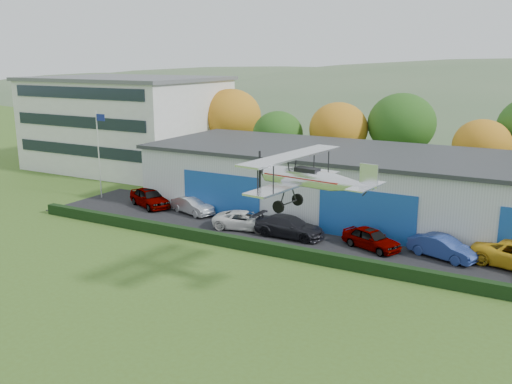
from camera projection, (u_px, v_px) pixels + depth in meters
The scene contains 15 objects.
ground at pixel (79, 372), 22.82m from camera, with size 300.00×300.00×0.00m, color #415E1D.
apron at pixel (333, 239), 39.27m from camera, with size 48.00×9.00×0.05m, color black.
hedge at pixel (306, 255), 35.10m from camera, with size 46.00×0.60×0.80m, color black.
hangar at pixel (391, 187), 43.65m from camera, with size 40.60×12.60×5.30m.
office_block at pixel (128, 122), 64.51m from camera, with size 20.60×15.60×10.40m.
flagpole at pixel (99, 146), 49.74m from camera, with size 1.05×0.10×8.00m.
tree_belt at pixel (386, 129), 55.65m from camera, with size 75.70×13.22×10.12m.
distant_hills at pixel (469, 157), 147.06m from camera, with size 430.00×196.00×56.00m.
car_0 at pixel (150, 197), 47.66m from camera, with size 1.92×4.77×1.62m, color gray.
car_1 at pixel (193, 206), 45.52m from camera, with size 1.45×4.16×1.37m, color silver.
car_2 at pixel (245, 220), 41.47m from camera, with size 2.19×4.76×1.32m, color silver.
car_3 at pixel (289, 226), 39.67m from camera, with size 2.10×5.17×1.50m, color black.
car_4 at pixel (371, 239), 37.17m from camera, with size 1.68×4.17×1.42m, color gray.
car_5 at pixel (443, 247), 35.41m from camera, with size 1.53×4.38×1.44m, color navy.
biplane at pixel (309, 177), 28.72m from camera, with size 7.00×8.03×2.99m.
Camera 1 is at (16.26, -14.36, 12.56)m, focal length 39.00 mm.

